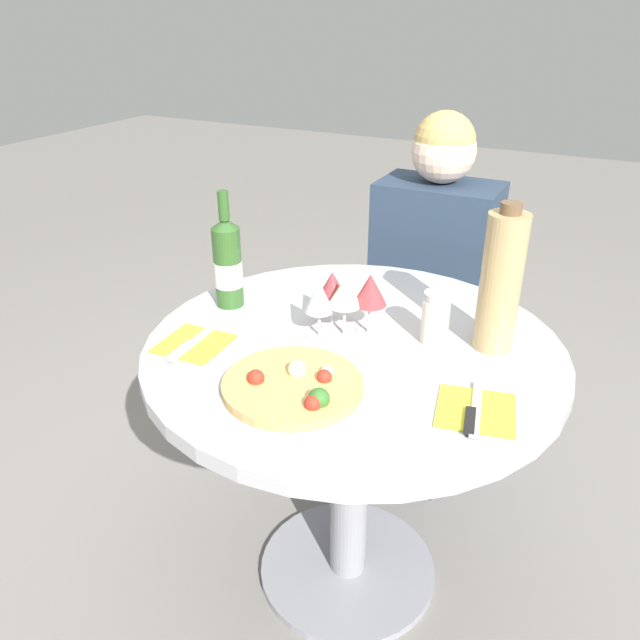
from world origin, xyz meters
name	(u,v)px	position (x,y,z in m)	size (l,w,h in m)	color
ground_plane	(347,570)	(0.00, 0.00, 0.00)	(12.00, 12.00, 0.00)	gray
dining_table	(352,400)	(0.00, 0.00, 0.59)	(0.98, 0.98, 0.75)	gray
chair_behind_diner	(433,327)	(-0.04, 0.80, 0.41)	(0.41, 0.41, 0.84)	silver
seated_diner	(423,313)	(-0.04, 0.66, 0.53)	(0.38, 0.48, 1.18)	#28384C
pizza_large	(294,385)	(-0.03, -0.24, 0.77)	(0.29, 0.29, 0.05)	tan
wine_bottle	(228,263)	(-0.38, 0.04, 0.87)	(0.07, 0.07, 0.30)	#2D5623
tall_carafe	(501,282)	(0.29, 0.13, 0.92)	(0.09, 0.09, 0.34)	tan
sugar_shaker	(435,318)	(0.16, 0.09, 0.82)	(0.06, 0.06, 0.13)	silver
wine_glass_back_left	(332,287)	(-0.09, 0.06, 0.86)	(0.08, 0.08, 0.14)	silver
wine_glass_center	(345,293)	(-0.04, 0.03, 0.87)	(0.08, 0.08, 0.15)	silver
wine_glass_front_left	(319,298)	(-0.09, -0.01, 0.86)	(0.07, 0.07, 0.14)	silver
wine_glass_back_right	(370,291)	(0.01, 0.06, 0.87)	(0.08, 0.08, 0.15)	silver
place_setting_left	(193,344)	(-0.33, -0.18, 0.76)	(0.16, 0.19, 0.01)	yellow
place_setting_right	(475,411)	(0.32, -0.14, 0.76)	(0.18, 0.19, 0.01)	yellow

